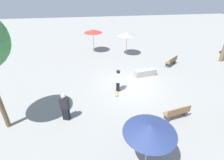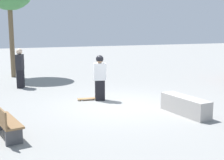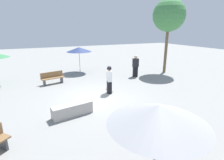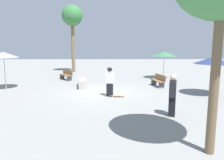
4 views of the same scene
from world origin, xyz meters
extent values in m
plane|color=gray|center=(0.00, 0.00, 0.00)|extent=(60.00, 60.00, 0.00)
cube|color=black|center=(-0.96, -0.35, 0.38)|extent=(0.32, 0.39, 0.77)
cube|color=white|center=(-0.96, -0.35, 1.08)|extent=(0.34, 0.49, 0.63)
sphere|color=tan|center=(-0.96, -0.35, 1.52)|extent=(0.25, 0.25, 0.25)
sphere|color=black|center=(-0.96, -0.35, 1.56)|extent=(0.28, 0.28, 0.28)
cube|color=#B7844C|center=(-1.14, -0.76, 0.06)|extent=(0.26, 0.81, 0.02)
cylinder|color=silver|center=(-1.07, -1.02, 0.03)|extent=(0.03, 0.06, 0.05)
cylinder|color=silver|center=(-1.24, -1.00, 0.03)|extent=(0.03, 0.06, 0.05)
cylinder|color=silver|center=(-1.03, -0.52, 0.03)|extent=(0.03, 0.06, 0.05)
cylinder|color=silver|center=(-1.20, -0.51, 0.03)|extent=(0.03, 0.06, 0.05)
cube|color=#A8A39E|center=(1.74, 1.59, 0.28)|extent=(1.88, 0.78, 0.56)
cube|color=#47474C|center=(4.34, 2.94, 0.20)|extent=(0.31, 0.36, 0.40)
cube|color=#47474C|center=(1.32, -3.88, 0.20)|extent=(0.16, 0.40, 0.40)
cube|color=#47474C|center=(2.54, -3.62, 0.20)|extent=(0.16, 0.40, 0.40)
cube|color=olive|center=(1.93, -3.75, 0.42)|extent=(1.66, 0.77, 0.05)
cube|color=olive|center=(1.97, -3.94, 0.65)|extent=(1.57, 0.38, 0.40)
cylinder|color=#B7B7BC|center=(-0.73, -6.33, 1.06)|extent=(0.05, 0.05, 2.11)
cone|color=navy|center=(-0.73, -6.33, 2.05)|extent=(2.18, 2.18, 0.40)
cone|color=#99999E|center=(1.14, 6.60, 2.29)|extent=(1.94, 1.94, 0.38)
cylinder|color=brown|center=(-7.65, -3.10, 2.24)|extent=(0.25, 0.25, 4.48)
sphere|color=#428447|center=(-7.65, -3.10, 4.88)|extent=(2.68, 2.68, 2.68)
cube|color=black|center=(-4.46, -2.95, 0.41)|extent=(0.44, 0.37, 0.82)
cube|color=#232328|center=(-4.46, -2.95, 1.16)|extent=(0.54, 0.41, 0.68)
sphere|color=beige|center=(-4.46, -2.95, 1.63)|extent=(0.27, 0.27, 0.27)
camera|label=1|loc=(-2.91, -11.07, 7.13)|focal=28.00mm
camera|label=2|loc=(9.88, -3.87, 2.78)|focal=50.00mm
camera|label=3|loc=(3.16, 8.89, 3.83)|focal=28.00mm
camera|label=4|loc=(-13.26, -0.34, 2.99)|focal=35.00mm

